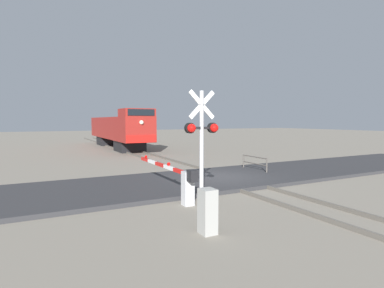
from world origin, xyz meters
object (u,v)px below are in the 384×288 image
Objects in this scene: locomotive at (118,129)px; crossing_gate at (180,179)px; crossing_signal at (202,137)px; utility_cabinet at (208,211)px; guard_railing at (255,162)px.

crossing_gate is (-3.53, -23.03, -1.22)m from locomotive.
utility_cabinet is (-0.87, -1.86, -1.86)m from crossing_signal.
crossing_signal is 2.20m from crossing_gate.
utility_cabinet is at bearing -99.26° from locomotive.
utility_cabinet is (-0.76, -3.34, -0.22)m from crossing_gate.
crossing_gate is 3.43m from utility_cabinet.
guard_railing is at bearing -81.40° from locomotive.
locomotive is 13.84× the size of utility_cabinet.
guard_railing is at bearing 44.02° from utility_cabinet.
crossing_signal is 1.84× the size of guard_railing.
crossing_gate is (-0.11, 1.47, -1.64)m from crossing_signal.
locomotive is 26.75m from utility_cabinet.
crossing_signal is 3.31× the size of utility_cabinet.
utility_cabinet is at bearing -135.98° from guard_railing.
crossing_gate is at bearing -150.55° from guard_railing.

